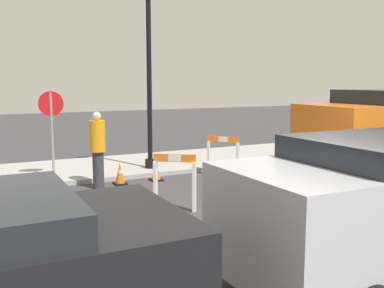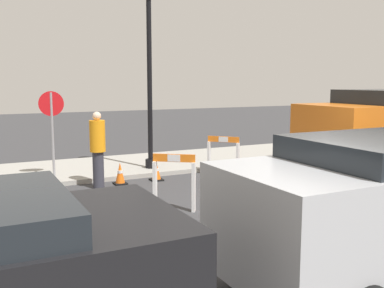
% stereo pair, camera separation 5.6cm
% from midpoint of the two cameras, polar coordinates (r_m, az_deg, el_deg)
% --- Properties ---
extents(ground_plane, '(60.00, 60.00, 0.00)m').
position_cam_midpoint_polar(ground_plane, '(8.75, 16.30, -8.68)').
color(ground_plane, '#38383A').
extents(sidewalk_slab, '(18.00, 3.11, 0.11)m').
position_cam_midpoint_polar(sidewalk_slab, '(13.68, -1.19, -2.14)').
color(sidewalk_slab, '#9E9B93').
rests_on(sidewalk_slab, ground_plane).
extents(streetlamp_post, '(0.44, 0.44, 4.92)m').
position_cam_midpoint_polar(streetlamp_post, '(12.13, -5.32, 11.87)').
color(streetlamp_post, black).
rests_on(streetlamp_post, sidewalk_slab).
extents(stop_sign, '(0.60, 0.06, 2.11)m').
position_cam_midpoint_polar(stop_sign, '(11.43, -17.23, 2.95)').
color(stop_sign, gray).
rests_on(stop_sign, sidewalk_slab).
extents(barricade_0, '(0.74, 0.59, 1.10)m').
position_cam_midpoint_polar(barricade_0, '(8.56, -2.10, -4.67)').
color(barricade_0, white).
rests_on(barricade_0, ground_plane).
extents(barricade_1, '(0.67, 0.71, 1.03)m').
position_cam_midpoint_polar(barricade_1, '(11.77, 4.13, -1.34)').
color(barricade_1, white).
rests_on(barricade_1, ground_plane).
extents(traffic_cone_0, '(0.30, 0.30, 0.74)m').
position_cam_midpoint_polar(traffic_cone_0, '(8.28, 3.77, -6.74)').
color(traffic_cone_0, black).
rests_on(traffic_cone_0, ground_plane).
extents(traffic_cone_1, '(0.30, 0.30, 0.53)m').
position_cam_midpoint_polar(traffic_cone_1, '(9.34, 8.02, -5.76)').
color(traffic_cone_1, black).
rests_on(traffic_cone_1, ground_plane).
extents(traffic_cone_2, '(0.30, 0.30, 0.53)m').
position_cam_midpoint_polar(traffic_cone_2, '(10.92, -8.98, -3.78)').
color(traffic_cone_2, black).
rests_on(traffic_cone_2, ground_plane).
extents(traffic_cone_3, '(0.30, 0.30, 0.62)m').
position_cam_midpoint_polar(traffic_cone_3, '(8.76, 5.06, -6.33)').
color(traffic_cone_3, black).
rests_on(traffic_cone_3, ground_plane).
extents(traffic_cone_4, '(0.30, 0.30, 0.48)m').
position_cam_midpoint_polar(traffic_cone_4, '(11.23, -4.41, -3.51)').
color(traffic_cone_4, black).
rests_on(traffic_cone_4, ground_plane).
extents(person_worker, '(0.49, 0.49, 1.78)m').
position_cam_midpoint_polar(person_worker, '(10.48, -11.73, -0.45)').
color(person_worker, '#33333D').
rests_on(person_worker, ground_plane).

